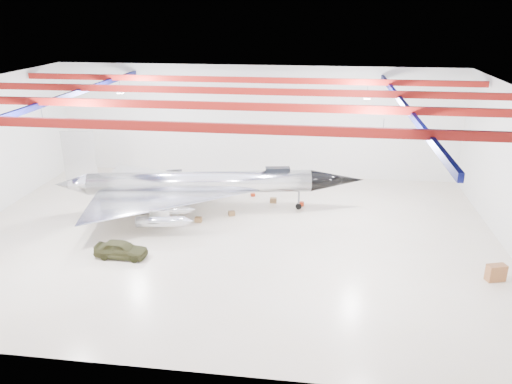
# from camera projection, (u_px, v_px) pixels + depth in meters

# --- Properties ---
(floor) EXTENTS (40.00, 40.00, 0.00)m
(floor) POSITION_uv_depth(u_px,v_px,m) (228.00, 236.00, 37.67)
(floor) COLOR beige
(floor) RESTS_ON ground
(wall_back) EXTENTS (40.00, 0.00, 40.00)m
(wall_back) POSITION_uv_depth(u_px,v_px,m) (255.00, 122.00, 49.69)
(wall_back) COLOR silver
(wall_back) RESTS_ON floor
(ceiling) EXTENTS (40.00, 40.00, 0.00)m
(ceiling) POSITION_uv_depth(u_px,v_px,m) (225.00, 89.00, 33.85)
(ceiling) COLOR #0A0F38
(ceiling) RESTS_ON wall_back
(ceiling_structure) EXTENTS (39.50, 29.50, 1.08)m
(ceiling_structure) POSITION_uv_depth(u_px,v_px,m) (225.00, 99.00, 34.08)
(ceiling_structure) COLOR maroon
(ceiling_structure) RESTS_ON ceiling
(jet_aircraft) EXTENTS (25.58, 17.09, 7.01)m
(jet_aircraft) POSITION_uv_depth(u_px,v_px,m) (200.00, 185.00, 41.43)
(jet_aircraft) COLOR silver
(jet_aircraft) RESTS_ON floor
(jeep) EXTENTS (3.66, 1.54, 1.24)m
(jeep) POSITION_uv_depth(u_px,v_px,m) (121.00, 249.00, 34.19)
(jeep) COLOR #37381C
(jeep) RESTS_ON floor
(desk) EXTENTS (1.31, 0.92, 1.09)m
(desk) POSITION_uv_depth(u_px,v_px,m) (496.00, 273.00, 31.32)
(desk) COLOR brown
(desk) RESTS_ON floor
(crate_ply) EXTENTS (0.56, 0.45, 0.39)m
(crate_ply) POSITION_uv_depth(u_px,v_px,m) (198.00, 220.00, 40.03)
(crate_ply) COLOR olive
(crate_ply) RESTS_ON floor
(toolbox_red) EXTENTS (0.47, 0.42, 0.27)m
(toolbox_red) POSITION_uv_depth(u_px,v_px,m) (253.00, 195.00, 45.49)
(toolbox_red) COLOR #A82B10
(toolbox_red) RESTS_ON floor
(parts_bin) EXTENTS (0.62, 0.51, 0.41)m
(parts_bin) POSITION_uv_depth(u_px,v_px,m) (273.00, 200.00, 43.97)
(parts_bin) COLOR olive
(parts_bin) RESTS_ON floor
(crate_small) EXTENTS (0.47, 0.39, 0.30)m
(crate_small) POSITION_uv_depth(u_px,v_px,m) (164.00, 192.00, 46.14)
(crate_small) COLOR #59595B
(crate_small) RESTS_ON floor
(tool_chest) EXTENTS (0.51, 0.51, 0.36)m
(tool_chest) POSITION_uv_depth(u_px,v_px,m) (302.00, 204.00, 43.27)
(tool_chest) COLOR #A82B10
(tool_chest) RESTS_ON floor
(oil_barrel) EXTENTS (0.63, 0.57, 0.36)m
(oil_barrel) POSITION_uv_depth(u_px,v_px,m) (232.00, 213.00, 41.27)
(oil_barrel) COLOR olive
(oil_barrel) RESTS_ON floor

